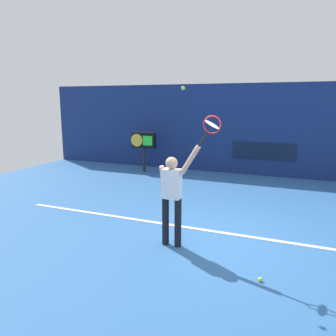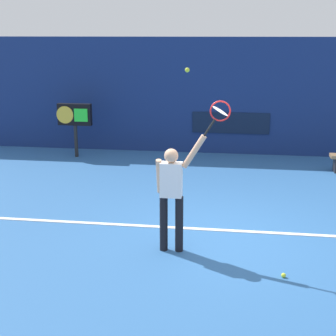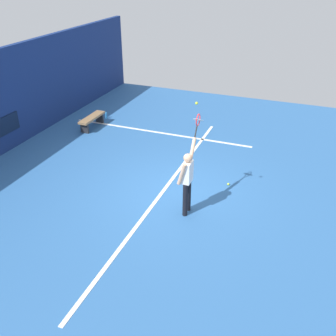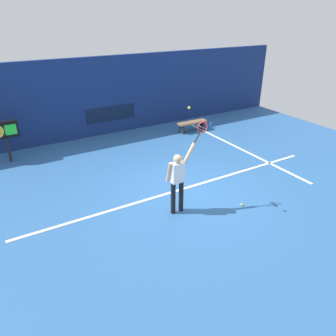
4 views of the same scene
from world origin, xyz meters
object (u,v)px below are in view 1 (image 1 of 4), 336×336
(tennis_ball, at_px, (183,88))
(scoreboard_clock, at_px, (144,142))
(tennis_racket, at_px, (211,126))
(spare_ball, at_px, (260,279))
(tennis_player, at_px, (172,194))

(tennis_ball, bearing_deg, scoreboard_clock, 122.36)
(tennis_racket, xyz_separation_m, spare_ball, (1.01, -0.69, -2.22))
(tennis_player, xyz_separation_m, scoreboard_clock, (-3.51, 5.81, 0.14))
(tennis_racket, relative_size, spare_ball, 8.89)
(spare_ball, bearing_deg, tennis_racket, 145.82)
(tennis_racket, height_order, scoreboard_clock, tennis_racket)
(tennis_ball, bearing_deg, spare_ball, -21.84)
(tennis_racket, bearing_deg, tennis_player, 179.65)
(scoreboard_clock, relative_size, spare_ball, 22.20)
(tennis_player, xyz_separation_m, tennis_ball, (0.23, -0.10, 1.88))
(tennis_player, height_order, tennis_ball, tennis_ball)
(tennis_racket, distance_m, tennis_ball, 0.79)
(scoreboard_clock, bearing_deg, tennis_ball, -57.64)
(tennis_player, relative_size, scoreboard_clock, 1.28)
(tennis_ball, height_order, scoreboard_clock, tennis_ball)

